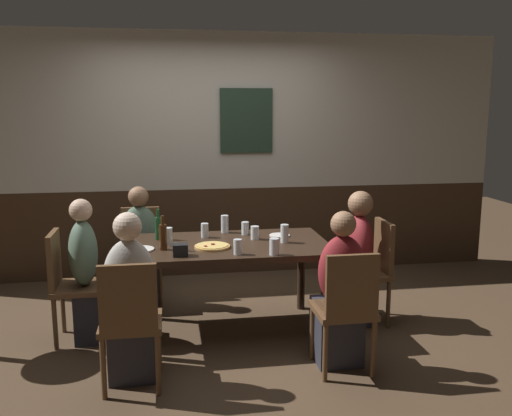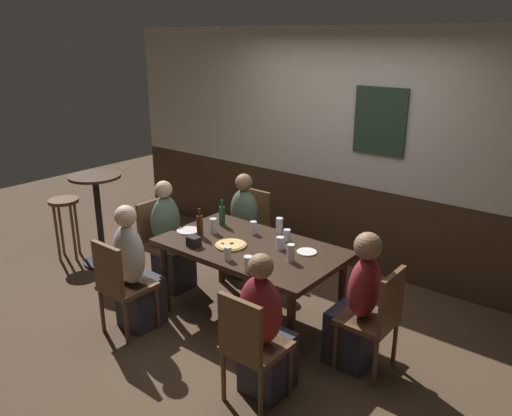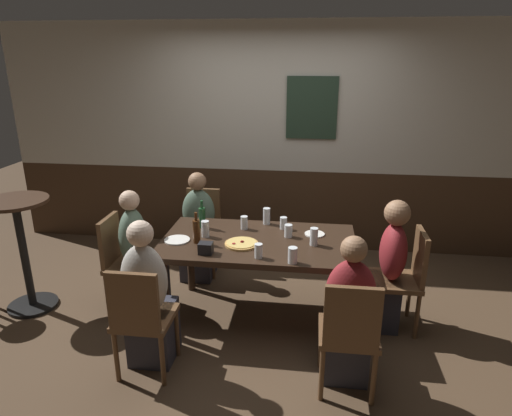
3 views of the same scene
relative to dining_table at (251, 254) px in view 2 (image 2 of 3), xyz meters
The scene contains 29 objects.
ground_plane 0.66m from the dining_table, ahead, with size 12.00×12.00×0.00m, color #4C3826.
wall_back 1.77m from the dining_table, 89.91° to the left, with size 6.40×0.13×2.60m.
dining_table is the anchor object (origin of this frame).
chair_right_near 1.15m from the dining_table, 50.80° to the right, with size 0.40×0.40×0.88m.
chair_head_east 1.25m from the dining_table, ahead, with size 0.40×0.40×0.88m.
chair_left_far 1.15m from the dining_table, 129.20° to the left, with size 0.40×0.40×0.88m.
chair_left_near 1.15m from the dining_table, 129.20° to the right, with size 0.40×0.40×0.88m.
chair_head_west 1.25m from the dining_table, behind, with size 0.40×0.40×0.88m.
person_right_near 1.04m from the dining_table, 45.00° to the right, with size 0.34×0.37×1.13m.
person_head_east 1.09m from the dining_table, ahead, with size 0.37×0.34×1.14m.
person_left_far 1.04m from the dining_table, 135.02° to the left, with size 0.34×0.37×1.11m.
person_left_near 1.04m from the dining_table, 134.94° to the right, with size 0.34×0.37×1.16m.
person_head_west 1.09m from the dining_table, behind, with size 0.37×0.34×1.13m.
pizza 0.20m from the dining_table, 135.99° to the right, with size 0.28×0.28×0.03m.
beer_glass_tall 0.37m from the dining_table, 55.88° to the left, with size 0.06×0.06×0.11m.
beer_glass_half 0.31m from the dining_table, 123.82° to the left, with size 0.06×0.06×0.12m.
highball_clear 0.38m from the dining_table, 82.60° to the right, with size 0.06×0.06×0.12m.
pint_glass_stout 0.49m from the dining_table, behind, with size 0.07×0.07×0.14m.
pint_glass_amber 0.30m from the dining_table, 22.71° to the left, with size 0.07×0.07×0.11m.
pint_glass_pale 0.53m from the dining_table, 52.60° to the right, with size 0.07×0.07×0.13m.
tumbler_water 0.49m from the dining_table, ahead, with size 0.07×0.07×0.15m.
tumbler_short 0.42m from the dining_table, 85.96° to the left, with size 0.07×0.07×0.15m.
beer_bottle_green 0.61m from the dining_table, 157.68° to the left, with size 0.06×0.06×0.26m.
beer_bottle_brown 0.55m from the dining_table, 166.34° to the right, with size 0.06×0.06×0.27m.
plate_white_large 0.69m from the dining_table, behind, with size 0.22×0.22×0.01m, color white.
plate_white_small 0.52m from the dining_table, 20.92° to the left, with size 0.17×0.17×0.01m, color white.
condiment_caddy 0.51m from the dining_table, 139.38° to the right, with size 0.11×0.09×0.09m, color black.
side_bar_table 2.11m from the dining_table, behind, with size 0.56×0.56×1.05m.
bar_stool 2.58m from the dining_table, behind, with size 0.34×0.34×0.72m.
Camera 2 is at (2.64, -3.20, 2.51)m, focal length 35.73 mm.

